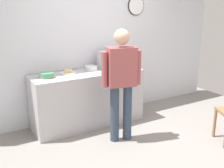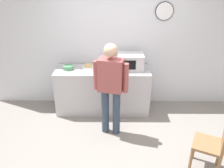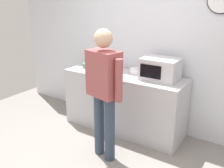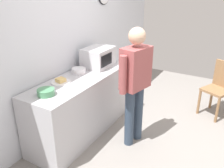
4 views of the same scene
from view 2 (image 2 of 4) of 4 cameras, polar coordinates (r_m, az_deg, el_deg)
name	(u,v)px [view 2 (image 2 of 4)]	position (r m, az deg, el deg)	size (l,w,h in m)	color
ground_plane	(118,148)	(4.05, 1.51, -15.26)	(6.00, 6.00, 0.00)	gray
back_wall	(118,44)	(4.83, 1.43, 9.64)	(5.40, 0.13, 2.60)	silver
kitchen_counter	(103,90)	(4.80, -2.24, -1.44)	(1.86, 0.62, 0.90)	#B7B7BC
microwave	(130,62)	(4.61, 4.48, 5.46)	(0.50, 0.39, 0.30)	silver
sandwich_plate	(88,66)	(4.73, -5.79, 4.27)	(0.26, 0.26, 0.07)	white
salad_bowl	(68,67)	(4.69, -10.60, 3.98)	(0.21, 0.21, 0.08)	#4C8E60
cereal_bowl	(110,65)	(4.72, -0.60, 4.56)	(0.21, 0.21, 0.07)	white
fork_utensil	(129,75)	(4.37, 4.09, 2.20)	(0.17, 0.02, 0.01)	silver
spoon_utensil	(98,72)	(4.47, -3.30, 2.83)	(0.17, 0.02, 0.01)	silver
person_standing	(111,84)	(3.87, -0.31, 0.02)	(0.58, 0.32, 1.66)	#303F52
wooden_chair	(215,143)	(3.62, 23.66, -12.97)	(0.53, 0.53, 0.94)	olive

